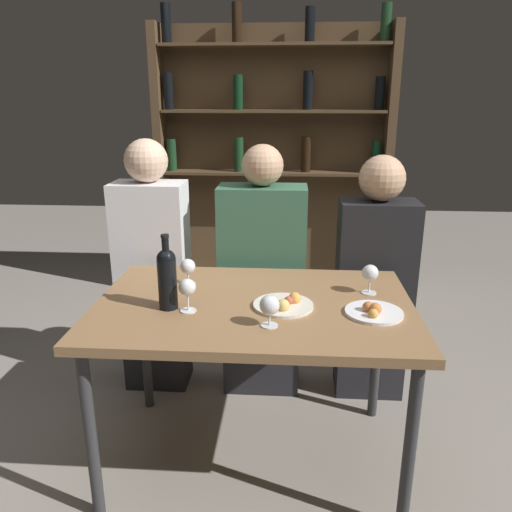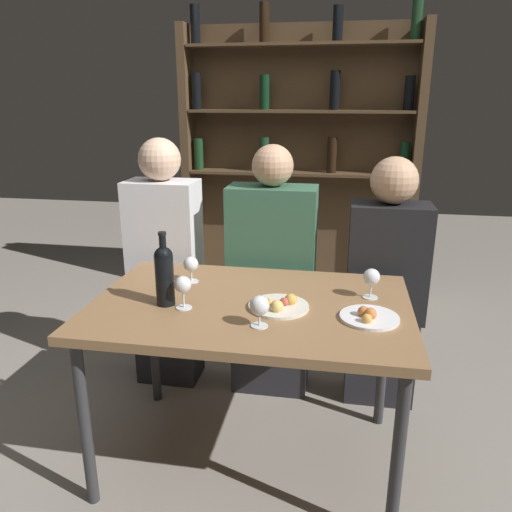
# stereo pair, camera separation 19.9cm
# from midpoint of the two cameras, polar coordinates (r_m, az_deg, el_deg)

# --- Properties ---
(ground_plane) EXTENTS (10.00, 10.00, 0.00)m
(ground_plane) POSITION_cam_midpoint_polar(r_m,az_deg,el_deg) (2.32, 2.10, -22.01)
(ground_plane) COLOR gray
(dining_table) EXTENTS (1.22, 0.81, 0.72)m
(dining_table) POSITION_cam_midpoint_polar(r_m,az_deg,el_deg) (1.96, 2.32, -7.10)
(dining_table) COLOR olive
(dining_table) RESTS_ON ground_plane
(wine_rack_wall) EXTENTS (1.70, 0.21, 2.08)m
(wine_rack_wall) POSITION_cam_midpoint_polar(r_m,az_deg,el_deg) (3.71, 6.45, 11.38)
(wine_rack_wall) COLOR #4C3823
(wine_rack_wall) RESTS_ON ground_plane
(wine_bottle) EXTENTS (0.07, 0.07, 0.29)m
(wine_bottle) POSITION_cam_midpoint_polar(r_m,az_deg,el_deg) (1.89, -7.48, -1.94)
(wine_bottle) COLOR black
(wine_bottle) RESTS_ON dining_table
(wine_glass_0) EXTENTS (0.07, 0.07, 0.11)m
(wine_glass_0) POSITION_cam_midpoint_polar(r_m,az_deg,el_deg) (1.71, 3.75, -5.83)
(wine_glass_0) COLOR silver
(wine_glass_0) RESTS_ON dining_table
(wine_glass_1) EXTENTS (0.07, 0.07, 0.12)m
(wine_glass_1) POSITION_cam_midpoint_polar(r_m,az_deg,el_deg) (2.02, 15.85, -2.48)
(wine_glass_1) COLOR silver
(wine_glass_1) RESTS_ON dining_table
(wine_glass_2) EXTENTS (0.06, 0.06, 0.11)m
(wine_glass_2) POSITION_cam_midpoint_polar(r_m,az_deg,el_deg) (2.12, -4.80, -1.08)
(wine_glass_2) COLOR silver
(wine_glass_2) RESTS_ON dining_table
(wine_glass_3) EXTENTS (0.06, 0.06, 0.13)m
(wine_glass_3) POSITION_cam_midpoint_polar(r_m,az_deg,el_deg) (1.86, -5.32, -3.47)
(wine_glass_3) COLOR silver
(wine_glass_3) RESTS_ON dining_table
(food_plate_0) EXTENTS (0.23, 0.23, 0.05)m
(food_plate_0) POSITION_cam_midpoint_polar(r_m,az_deg,el_deg) (1.88, 5.76, -5.69)
(food_plate_0) COLOR silver
(food_plate_0) RESTS_ON dining_table
(food_plate_1) EXTENTS (0.21, 0.21, 0.05)m
(food_plate_1) POSITION_cam_midpoint_polar(r_m,az_deg,el_deg) (1.85, 15.79, -6.72)
(food_plate_1) COLOR white
(food_plate_1) RESTS_ON dining_table
(seated_person_left) EXTENTS (0.35, 0.22, 1.29)m
(seated_person_left) POSITION_cam_midpoint_polar(r_m,az_deg,el_deg) (2.61, -8.13, -1.65)
(seated_person_left) COLOR #26262B
(seated_person_left) RESTS_ON ground_plane
(seated_person_center) EXTENTS (0.43, 0.22, 1.27)m
(seated_person_center) POSITION_cam_midpoint_polar(r_m,az_deg,el_deg) (2.51, 4.07, -2.90)
(seated_person_center) COLOR #26262B
(seated_person_center) RESTS_ON ground_plane
(seated_person_right) EXTENTS (0.37, 0.22, 1.23)m
(seated_person_right) POSITION_cam_midpoint_polar(r_m,az_deg,el_deg) (2.52, 16.76, -3.77)
(seated_person_right) COLOR #26262B
(seated_person_right) RESTS_ON ground_plane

